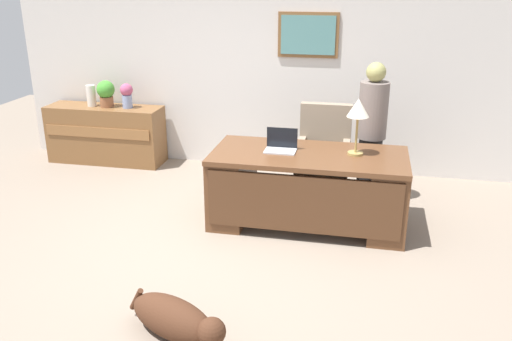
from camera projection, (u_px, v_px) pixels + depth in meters
ground_plane at (219, 253)px, 5.11m from camera, size 12.00×12.00×0.00m
back_wall at (270, 67)px, 7.03m from camera, size 7.00×0.16×2.70m
desk at (308, 187)px, 5.55m from camera, size 1.98×0.94×0.78m
credenza at (106, 134)px, 7.48m from camera, size 1.60×0.50×0.79m
armchair at (323, 156)px, 6.31m from camera, size 0.60×0.59×1.07m
person_standing at (371, 133)px, 5.99m from camera, size 0.32×0.32×1.61m
dog_lying at (176, 319)px, 3.87m from camera, size 0.86×0.56×0.30m
laptop at (281, 145)px, 5.53m from camera, size 0.32×0.22×0.22m
desk_lamp at (358, 111)px, 5.27m from camera, size 0.22×0.22×0.57m
vase_with_flowers at (127, 94)px, 7.21m from camera, size 0.17×0.17×0.33m
vase_empty at (91, 96)px, 7.32m from camera, size 0.12×0.12×0.29m
potted_plant at (106, 92)px, 7.26m from camera, size 0.24×0.24×0.36m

